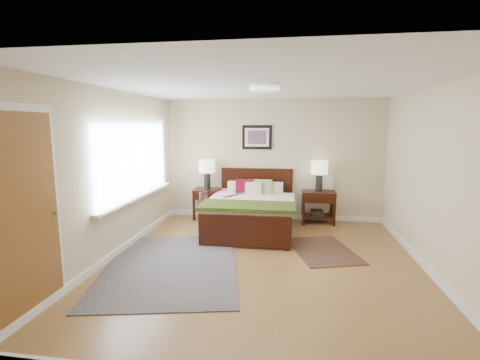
{
  "coord_description": "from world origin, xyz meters",
  "views": [
    {
      "loc": [
        0.39,
        -4.77,
        1.96
      ],
      "look_at": [
        -0.48,
        0.98,
        1.05
      ],
      "focal_mm": 26.0,
      "sensor_mm": 36.0,
      "label": 1
    }
  ],
  "objects_px": {
    "bed": "(251,205)",
    "nightstand_right": "(318,204)",
    "lamp_left": "(207,169)",
    "lamp_right": "(319,170)",
    "armchair": "(223,207)",
    "nightstand_left": "(207,195)",
    "rug_persian": "(171,265)"
  },
  "relations": [
    {
      "from": "bed",
      "to": "nightstand_right",
      "type": "xyz_separation_m",
      "value": [
        1.28,
        0.72,
        -0.09
      ]
    },
    {
      "from": "nightstand_right",
      "to": "lamp_left",
      "type": "distance_m",
      "value": 2.4
    },
    {
      "from": "lamp_right",
      "to": "armchair",
      "type": "bearing_deg",
      "value": -171.93
    },
    {
      "from": "nightstand_left",
      "to": "lamp_right",
      "type": "distance_m",
      "value": 2.37
    },
    {
      "from": "bed",
      "to": "lamp_right",
      "type": "relative_size",
      "value": 3.21
    },
    {
      "from": "lamp_left",
      "to": "nightstand_left",
      "type": "bearing_deg",
      "value": -90.0
    },
    {
      "from": "lamp_left",
      "to": "armchair",
      "type": "bearing_deg",
      "value": -34.12
    },
    {
      "from": "nightstand_right",
      "to": "rug_persian",
      "type": "bearing_deg",
      "value": -130.81
    },
    {
      "from": "lamp_left",
      "to": "lamp_right",
      "type": "distance_m",
      "value": 2.3
    },
    {
      "from": "bed",
      "to": "rug_persian",
      "type": "bearing_deg",
      "value": -116.75
    },
    {
      "from": "nightstand_left",
      "to": "nightstand_right",
      "type": "xyz_separation_m",
      "value": [
        2.3,
        0.01,
        -0.11
      ]
    },
    {
      "from": "nightstand_right",
      "to": "armchair",
      "type": "relative_size",
      "value": 0.9
    },
    {
      "from": "bed",
      "to": "nightstand_left",
      "type": "distance_m",
      "value": 1.25
    },
    {
      "from": "lamp_left",
      "to": "rug_persian",
      "type": "distance_m",
      "value": 2.78
    },
    {
      "from": "nightstand_right",
      "to": "lamp_left",
      "type": "xyz_separation_m",
      "value": [
        -2.3,
        0.01,
        0.66
      ]
    },
    {
      "from": "lamp_right",
      "to": "armchair",
      "type": "distance_m",
      "value": 2.06
    },
    {
      "from": "lamp_right",
      "to": "nightstand_right",
      "type": "bearing_deg",
      "value": -90.0
    },
    {
      "from": "lamp_left",
      "to": "rug_persian",
      "type": "bearing_deg",
      "value": -87.76
    },
    {
      "from": "armchair",
      "to": "lamp_right",
      "type": "bearing_deg",
      "value": 38.59
    },
    {
      "from": "bed",
      "to": "armchair",
      "type": "relative_size",
      "value": 2.7
    },
    {
      "from": "rug_persian",
      "to": "lamp_left",
      "type": "bearing_deg",
      "value": 80.62
    },
    {
      "from": "lamp_left",
      "to": "bed",
      "type": "bearing_deg",
      "value": -35.54
    },
    {
      "from": "bed",
      "to": "lamp_right",
      "type": "distance_m",
      "value": 1.59
    },
    {
      "from": "nightstand_left",
      "to": "armchair",
      "type": "height_order",
      "value": "armchair"
    },
    {
      "from": "armchair",
      "to": "rug_persian",
      "type": "relative_size",
      "value": 0.28
    },
    {
      "from": "bed",
      "to": "nightstand_right",
      "type": "distance_m",
      "value": 1.47
    },
    {
      "from": "nightstand_right",
      "to": "armchair",
      "type": "xyz_separation_m",
      "value": [
        -1.91,
        -0.26,
        -0.07
      ]
    },
    {
      "from": "nightstand_left",
      "to": "armchair",
      "type": "distance_m",
      "value": 0.5
    },
    {
      "from": "bed",
      "to": "armchair",
      "type": "xyz_separation_m",
      "value": [
        -0.63,
        0.46,
        -0.16
      ]
    },
    {
      "from": "nightstand_left",
      "to": "lamp_right",
      "type": "height_order",
      "value": "lamp_right"
    },
    {
      "from": "bed",
      "to": "lamp_left",
      "type": "bearing_deg",
      "value": 144.46
    },
    {
      "from": "lamp_left",
      "to": "lamp_right",
      "type": "relative_size",
      "value": 1.0
    }
  ]
}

